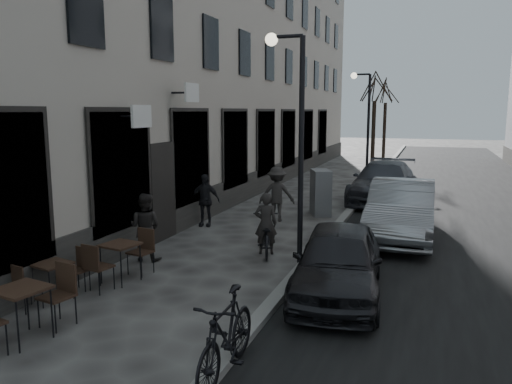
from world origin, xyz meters
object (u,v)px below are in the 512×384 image
Objects in this scene: car_mid at (401,210)px; car_near at (338,261)px; tree_far at (386,90)px; moped at (226,336)px; pedestrian_far at (205,200)px; tree_near at (375,85)px; bistro_set_b at (53,278)px; bicycle at (266,235)px; bistro_set_a at (22,309)px; car_far at (384,182)px; pedestrian_mid at (277,194)px; bistro_set_c at (121,259)px; streetlamp_near at (294,123)px; streetlamp_far at (365,117)px; utility_cabinet at (321,192)px; pedestrian_near at (145,227)px.

car_near is at bearing -100.44° from car_mid.
tree_far reaches higher than moped.
tree_near is at bearing 66.49° from pedestrian_far.
bicycle is (2.70, 4.16, 0.03)m from bistro_set_b.
tree_near is at bearing 88.65° from car_near.
bistro_set_a is (-2.81, -20.21, -4.15)m from tree_near.
moped is (3.26, 0.08, 0.05)m from bistro_set_a.
pedestrian_far reaches higher than car_mid.
car_mid is 0.91× the size of car_far.
bicycle is at bearing -100.67° from car_far.
pedestrian_mid is (1.89, 7.70, 0.43)m from bistro_set_b.
pedestrian_far is (-3.50, -12.40, -3.88)m from tree_near.
bistro_set_a is at bearing 68.13° from pedestrian_mid.
pedestrian_mid reaches higher than bistro_set_c.
tree_far is at bearing 90.00° from tree_near.
tree_near is at bearing -113.26° from pedestrian_mid.
car_mid is (2.98, 2.64, 0.32)m from bicycle.
streetlamp_near and streetlamp_far have the same top height.
bistro_set_a is at bearing -97.92° from tree_near.
utility_cabinet is 10.57m from moped.
streetlamp_far is 1.31× the size of car_near.
bistro_set_a is at bearing -117.76° from streetlamp_near.
bicycle is 1.11× the size of pedestrian_near.
tree_near is 3.33× the size of pedestrian_mid.
car_near is at bearing -84.37° from streetlamp_far.
streetlamp_near is at bearing -107.82° from utility_cabinet.
moped is (0.52, -17.13, -2.60)m from streetlamp_far.
tree_far is 21.03m from bicycle.
pedestrian_near is 0.30× the size of car_far.
tree_far is at bearing 64.60° from utility_cabinet.
pedestrian_mid is at bearing 111.89° from streetlamp_near.
pedestrian_near is (-2.72, -6.39, 0.03)m from utility_cabinet.
utility_cabinet is at bearing -116.06° from pedestrian_near.
bistro_set_c is 4.32m from car_near.
pedestrian_near is at bearing 131.32° from moped.
utility_cabinet is 4.99m from bicycle.
car_near is at bearing -86.77° from tree_far.
pedestrian_near is (-0.34, 1.48, 0.30)m from bistro_set_c.
car_mid is at bearing -76.19° from streetlamp_far.
streetlamp_far is 2.92× the size of bicycle.
pedestrian_far reaches higher than moped.
pedestrian_near is 0.91× the size of pedestrian_mid.
pedestrian_mid is (1.65, 4.96, 0.07)m from pedestrian_near.
tree_near is 3.90× the size of bistro_set_b.
pedestrian_mid reaches higher than bistro_set_b.
pedestrian_near is at bearing -162.82° from streetlamp_near.
bistro_set_b is (-3.55, -24.74, -4.23)m from tree_far.
pedestrian_near is 0.33× the size of car_mid.
car_near is 10.27m from car_far.
bistro_set_c is 1.05× the size of pedestrian_near.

